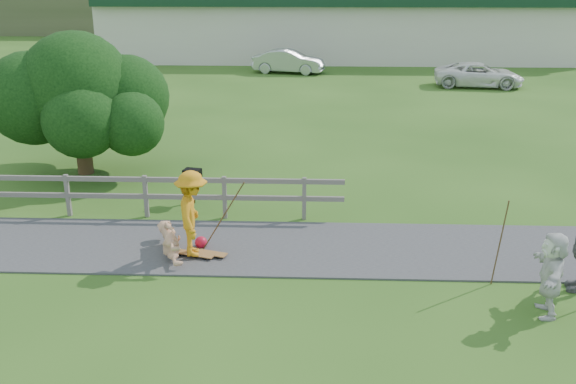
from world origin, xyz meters
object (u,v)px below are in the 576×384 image
car_silver (288,61)px  bbq (193,186)px  skater_rider (192,218)px  spectator_d (551,274)px  car_white (479,75)px  skater_fallen (171,240)px  tree (79,110)px

car_silver → bbq: (-1.65, -22.70, -0.22)m
bbq → skater_rider: bearing=-66.3°
spectator_d → car_white: bearing=-179.4°
skater_fallen → car_silver: 26.04m
car_white → tree: (-15.73, -15.87, 1.35)m
tree → bbq: tree is taller
skater_rider → car_silver: (1.00, 26.16, -0.24)m
skater_fallen → spectator_d: bearing=-36.2°
car_silver → tree: 20.95m
skater_rider → bbq: skater_rider is taller
skater_rider → tree: (-4.45, 5.97, 1.05)m
skater_rider → car_silver: 26.18m
skater_fallen → spectator_d: (7.41, -2.29, 0.47)m
tree → skater_fallen: bearing=-56.0°
car_white → tree: tree is taller
spectator_d → skater_fallen: bearing=-96.1°
skater_fallen → car_silver: bearing=67.6°
skater_fallen → spectator_d: 7.77m
skater_rider → skater_fallen: 0.83m
spectator_d → car_white: spectator_d is taller
spectator_d → car_silver: size_ratio=0.38×
skater_rider → car_white: 24.58m
car_silver → bbq: bearing=-172.5°
skater_fallen → car_silver: size_ratio=0.44×
bbq → tree: bearing=159.8°
skater_rider → tree: 7.52m
car_silver → bbq: size_ratio=4.46×
skater_rider → spectator_d: bearing=-114.7°
skater_fallen → bbq: size_ratio=1.94×
skater_rider → car_white: size_ratio=0.41×
skater_fallen → tree: bearing=105.0°
skater_rider → bbq: bearing=2.9°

